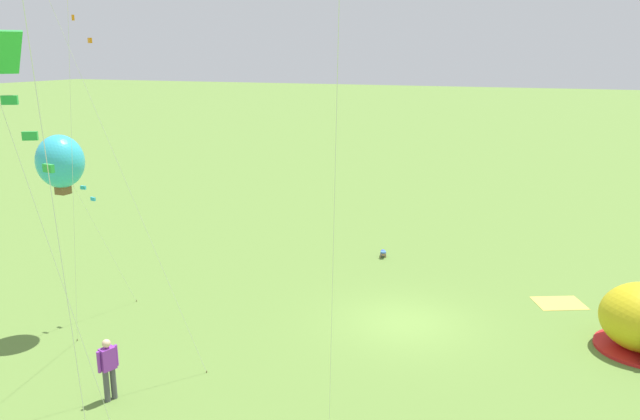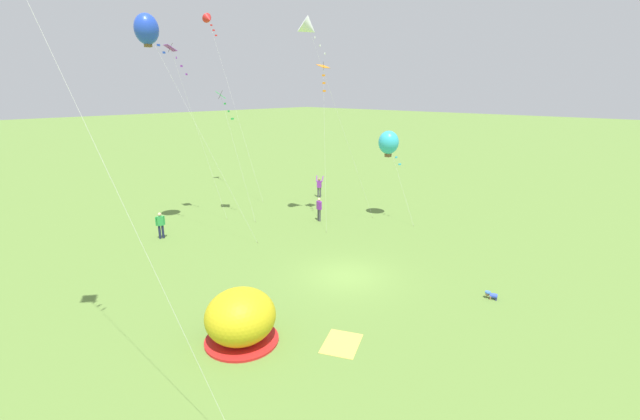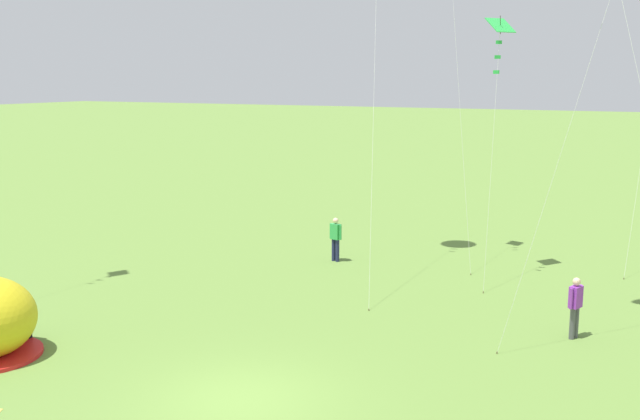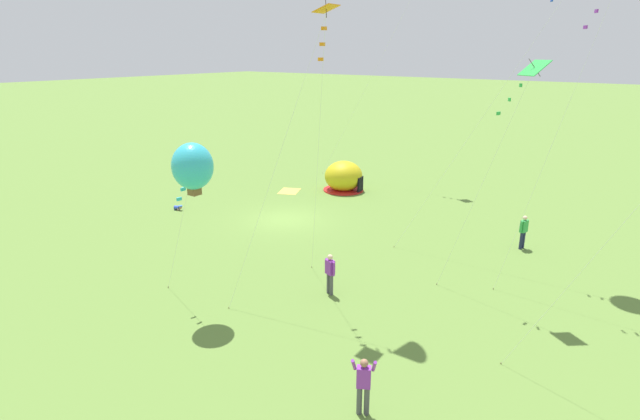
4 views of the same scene
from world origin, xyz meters
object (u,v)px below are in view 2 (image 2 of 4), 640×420
object	(u,v)px
person_arms_raised	(319,186)
kite_purple	(174,56)
kite_red	(209,19)
kite_blue	(146,29)
kite_cyan	(389,143)
kite_white	(309,28)
person_center_field	(160,224)
toddler_crawling	(491,295)
kite_orange	(323,74)
popup_tent	(240,318)
kite_green	(223,100)
person_strolling	(319,208)

from	to	relation	value
person_arms_raised	kite_purple	world-z (taller)	kite_purple
kite_red	kite_blue	bearing A→B (deg)	-140.50
kite_cyan	kite_white	world-z (taller)	kite_white
person_arms_raised	person_center_field	bearing A→B (deg)	179.66
kite_red	kite_purple	size ratio (longest dim) A/B	1.28
toddler_crawling	person_center_field	world-z (taller)	person_center_field
toddler_crawling	kite_white	world-z (taller)	kite_white
kite_orange	kite_purple	xyz separation A→B (m)	(-6.71, 7.40, 1.15)
toddler_crawling	kite_cyan	xyz separation A→B (m)	(7.38, 10.84, 5.41)
person_arms_raised	kite_purple	bearing A→B (deg)	166.44
kite_blue	kite_cyan	bearing A→B (deg)	-36.65
kite_purple	kite_blue	xyz separation A→B (m)	(-2.43, -1.34, 1.36)
person_arms_raised	kite_purple	xyz separation A→B (m)	(-11.34, 2.73, 10.35)
kite_orange	popup_tent	bearing A→B (deg)	-148.83
kite_red	person_arms_raised	bearing A→B (deg)	-67.58
kite_purple	kite_white	xyz separation A→B (m)	(5.65, -7.08, 1.68)
toddler_crawling	kite_purple	world-z (taller)	kite_purple
person_center_field	kite_cyan	world-z (taller)	kite_cyan
popup_tent	kite_orange	world-z (taller)	kite_orange
kite_orange	kite_white	world-z (taller)	kite_white
kite_red	toddler_crawling	bearing A→B (deg)	-99.52
kite_green	kite_blue	bearing A→B (deg)	174.26
person_strolling	kite_white	distance (m)	12.08
person_center_field	person_arms_raised	size ratio (longest dim) A/B	0.91
popup_tent	toddler_crawling	size ratio (longest dim) A/B	5.07
kite_blue	kite_white	bearing A→B (deg)	-35.38
person_strolling	person_arms_raised	bearing A→B (deg)	42.65
person_arms_raised	kite_white	distance (m)	14.00
popup_tent	kite_green	distance (m)	18.51
person_center_field	kite_orange	size ratio (longest dim) A/B	0.16
kite_orange	kite_cyan	size ratio (longest dim) A/B	1.72
popup_tent	person_center_field	bearing A→B (deg)	74.40
person_center_field	kite_white	xyz separation A→B (m)	(9.14, -4.43, 12.06)
popup_tent	kite_blue	distance (m)	19.20
person_arms_raised	kite_orange	xyz separation A→B (m)	(-4.62, -4.67, 9.20)
kite_red	kite_orange	bearing A→B (deg)	-92.84
toddler_crawling	popup_tent	bearing A→B (deg)	150.05
kite_orange	person_arms_raised	bearing A→B (deg)	45.28
toddler_crawling	person_center_field	distance (m)	19.82
kite_green	kite_cyan	bearing A→B (deg)	-48.87
kite_green	toddler_crawling	bearing A→B (deg)	-89.09
person_strolling	kite_purple	world-z (taller)	kite_purple
person_strolling	kite_blue	world-z (taller)	kite_blue
popup_tent	kite_purple	bearing A→B (deg)	65.61
popup_tent	person_arms_raised	bearing A→B (deg)	35.23
kite_blue	kite_red	bearing A→B (deg)	39.50
kite_red	kite_cyan	bearing A→B (deg)	-81.37
person_strolling	kite_red	bearing A→B (deg)	84.88
person_strolling	kite_blue	bearing A→B (deg)	144.16
popup_tent	person_strolling	world-z (taller)	popup_tent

